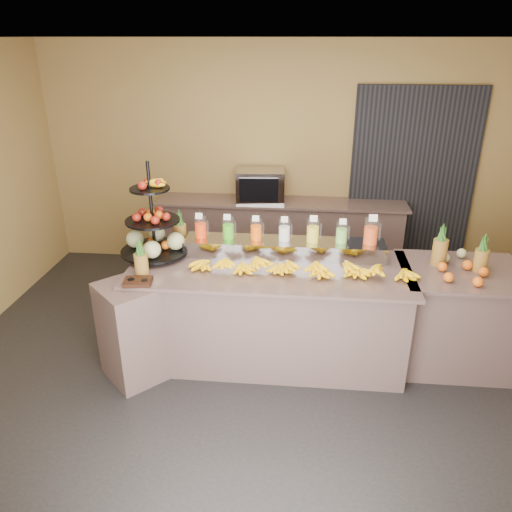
# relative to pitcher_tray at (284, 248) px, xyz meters

# --- Properties ---
(ground) EXTENTS (6.00, 6.00, 0.00)m
(ground) POSITION_rel_pitcher_tray_xyz_m (-0.11, -0.58, -1.01)
(ground) COLOR black
(ground) RESTS_ON ground
(room_envelope) EXTENTS (6.04, 5.02, 2.82)m
(room_envelope) POSITION_rel_pitcher_tray_xyz_m (0.07, 0.21, 0.87)
(room_envelope) COLOR olive
(room_envelope) RESTS_ON ground
(buffet_counter) EXTENTS (2.75, 1.25, 0.93)m
(buffet_counter) POSITION_rel_pitcher_tray_xyz_m (-0.23, -0.32, -0.54)
(buffet_counter) COLOR gray
(buffet_counter) RESTS_ON ground
(right_counter) EXTENTS (1.08, 0.88, 0.93)m
(right_counter) POSITION_rel_pitcher_tray_xyz_m (1.59, -0.18, -0.54)
(right_counter) COLOR gray
(right_counter) RESTS_ON ground
(back_ledge) EXTENTS (3.10, 0.55, 0.93)m
(back_ledge) POSITION_rel_pitcher_tray_xyz_m (-0.11, 1.67, -0.54)
(back_ledge) COLOR gray
(back_ledge) RESTS_ON ground
(pitcher_tray) EXTENTS (1.85, 0.30, 0.15)m
(pitcher_tray) POSITION_rel_pitcher_tray_xyz_m (0.00, 0.00, 0.00)
(pitcher_tray) COLOR gray
(pitcher_tray) RESTS_ON buffet_counter
(juice_pitcher_orange_a) EXTENTS (0.11, 0.12, 0.27)m
(juice_pitcher_orange_a) POSITION_rel_pitcher_tray_xyz_m (-0.78, -0.00, 0.17)
(juice_pitcher_orange_a) COLOR silver
(juice_pitcher_orange_a) RESTS_ON pitcher_tray
(juice_pitcher_green) EXTENTS (0.11, 0.11, 0.27)m
(juice_pitcher_green) POSITION_rel_pitcher_tray_xyz_m (-0.52, -0.00, 0.16)
(juice_pitcher_green) COLOR silver
(juice_pitcher_green) RESTS_ON pitcher_tray
(juice_pitcher_orange_b) EXTENTS (0.11, 0.11, 0.26)m
(juice_pitcher_orange_b) POSITION_rel_pitcher_tray_xyz_m (-0.26, -0.00, 0.16)
(juice_pitcher_orange_b) COLOR silver
(juice_pitcher_orange_b) RESTS_ON pitcher_tray
(juice_pitcher_milk) EXTENTS (0.11, 0.11, 0.26)m
(juice_pitcher_milk) POSITION_rel_pitcher_tray_xyz_m (-0.00, -0.00, 0.16)
(juice_pitcher_milk) COLOR silver
(juice_pitcher_milk) RESTS_ON pitcher_tray
(juice_pitcher_lemon) EXTENTS (0.12, 0.12, 0.28)m
(juice_pitcher_lemon) POSITION_rel_pitcher_tray_xyz_m (0.26, -0.00, 0.17)
(juice_pitcher_lemon) COLOR silver
(juice_pitcher_lemon) RESTS_ON pitcher_tray
(juice_pitcher_lime) EXTENTS (0.11, 0.11, 0.26)m
(juice_pitcher_lime) POSITION_rel_pitcher_tray_xyz_m (0.52, -0.00, 0.16)
(juice_pitcher_lime) COLOR silver
(juice_pitcher_lime) RESTS_ON pitcher_tray
(juice_pitcher_orange_c) EXTENTS (0.13, 0.13, 0.31)m
(juice_pitcher_orange_c) POSITION_rel_pitcher_tray_xyz_m (0.78, -0.00, 0.18)
(juice_pitcher_orange_c) COLOR silver
(juice_pitcher_orange_c) RESTS_ON pitcher_tray
(banana_heap) EXTENTS (1.93, 0.17, 0.16)m
(banana_heap) POSITION_rel_pitcher_tray_xyz_m (0.16, -0.35, 0.00)
(banana_heap) COLOR yellow
(banana_heap) RESTS_ON buffet_counter
(fruit_stand) EXTENTS (0.75, 0.75, 0.89)m
(fruit_stand) POSITION_rel_pitcher_tray_xyz_m (-1.15, -0.11, 0.15)
(fruit_stand) COLOR black
(fruit_stand) RESTS_ON buffet_counter
(condiment_caddy) EXTENTS (0.25, 0.20, 0.03)m
(condiment_caddy) POSITION_rel_pitcher_tray_xyz_m (-1.18, -0.70, -0.06)
(condiment_caddy) COLOR black
(condiment_caddy) RESTS_ON buffet_counter
(pineapple_left_a) EXTENTS (0.12, 0.12, 0.36)m
(pineapple_left_a) POSITION_rel_pitcher_tray_xyz_m (-1.19, -0.54, 0.05)
(pineapple_left_a) COLOR brown
(pineapple_left_a) RESTS_ON buffet_counter
(pineapple_left_b) EXTENTS (0.12, 0.12, 0.39)m
(pineapple_left_b) POSITION_rel_pitcher_tray_xyz_m (-1.01, 0.13, 0.07)
(pineapple_left_b) COLOR brown
(pineapple_left_b) RESTS_ON buffet_counter
(right_fruit_pile) EXTENTS (0.45, 0.43, 0.24)m
(right_fruit_pile) POSITION_rel_pitcher_tray_xyz_m (1.53, -0.22, 0.00)
(right_fruit_pile) COLOR brown
(right_fruit_pile) RESTS_ON right_counter
(oven_warmer) EXTENTS (0.61, 0.45, 0.39)m
(oven_warmer) POSITION_rel_pitcher_tray_xyz_m (-0.37, 1.67, 0.12)
(oven_warmer) COLOR gray
(oven_warmer) RESTS_ON back_ledge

